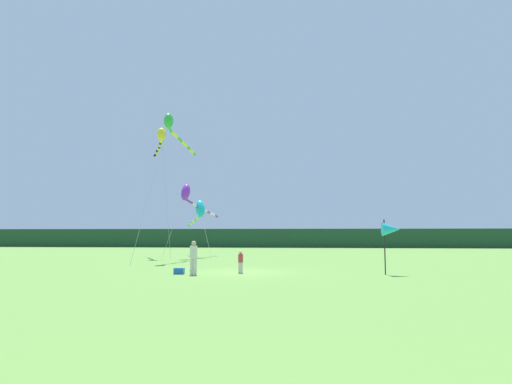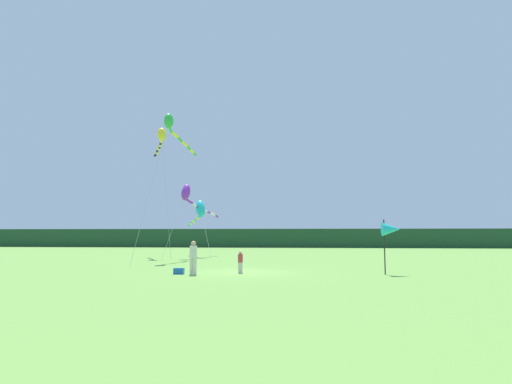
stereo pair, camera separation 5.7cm
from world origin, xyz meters
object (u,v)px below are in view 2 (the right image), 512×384
cooler_box (179,271)px  kite_green (172,126)px  kite_yellow (161,137)px  kite_cyan (200,210)px  person_child (240,261)px  kite_purple (190,197)px  banner_flag_pole (391,230)px  person_adult (193,256)px

cooler_box → kite_green: kite_green is taller
cooler_box → kite_yellow: size_ratio=0.04×
kite_cyan → kite_yellow: 7.57m
person_child → kite_yellow: (-9.45, 15.24, 10.22)m
person_child → kite_green: bearing=124.5°
cooler_box → kite_purple: kite_purple is taller
banner_flag_pole → kite_cyan: kite_cyan is taller
person_child → cooler_box: person_child is taller
cooler_box → kite_cyan: (-2.86, 16.63, 4.05)m
person_adult → kite_green: bearing=112.5°
person_child → banner_flag_pole: banner_flag_pole is taller
banner_flag_pole → kite_green: 19.46m
kite_yellow → cooler_box: bearing=-68.3°
person_adult → kite_yellow: bearing=113.7°
kite_yellow → person_adult: bearing=-66.3°
person_adult → cooler_box: (-0.82, 0.33, -0.79)m
kite_cyan → kite_yellow: bearing=-171.5°
kite_purple → kite_green: size_ratio=0.82×
cooler_box → person_adult: bearing=-22.0°
cooler_box → kite_purple: 16.18m
banner_flag_pole → person_child: bearing=179.7°
person_adult → kite_cyan: kite_cyan is taller
kite_purple → kite_green: 6.68m
kite_purple → kite_yellow: size_ratio=0.80×
kite_green → person_adult: bearing=-67.5°
person_adult → banner_flag_pole: (9.95, 1.15, 1.31)m
person_child → kite_purple: (-6.38, 14.12, 4.65)m
person_child → banner_flag_pole: size_ratio=0.42×
cooler_box → kite_yellow: (-6.41, 16.10, 10.72)m
person_adult → banner_flag_pole: 10.10m
kite_yellow → person_child: bearing=-58.2°
banner_flag_pole → kite_purple: size_ratio=0.30×
person_adult → person_child: 2.54m
kite_green → kite_cyan: bearing=81.1°
cooler_box → kite_purple: bearing=102.5°
person_adult → kite_cyan: bearing=102.3°
kite_green → person_child: bearing=-55.5°
person_child → kite_cyan: size_ratio=0.17×
person_child → kite_green: 15.56m
cooler_box → banner_flag_pole: bearing=4.4°
banner_flag_pole → kite_purple: (-14.11, 14.15, 3.04)m
kite_green → cooler_box: bearing=-70.7°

